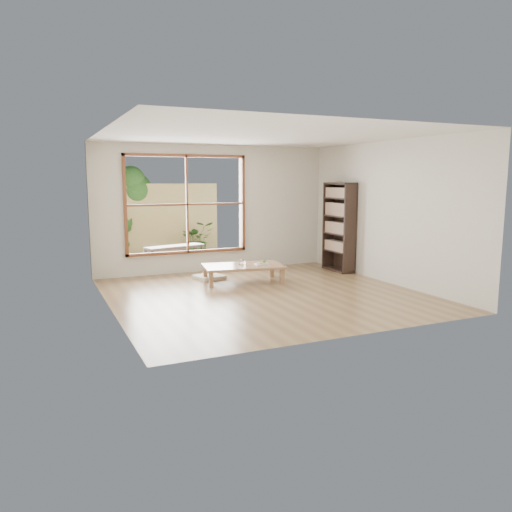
{
  "coord_description": "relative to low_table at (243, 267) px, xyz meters",
  "views": [
    {
      "loc": [
        -3.48,
        -7.39,
        1.9
      ],
      "look_at": [
        0.12,
        0.62,
        0.55
      ],
      "focal_mm": 35.0,
      "sensor_mm": 36.0,
      "label": 1
    }
  ],
  "objects": [
    {
      "name": "ground",
      "position": [
        -0.06,
        -1.07,
        -0.28
      ],
      "size": [
        5.0,
        5.0,
        0.0
      ],
      "primitive_type": "plane",
      "color": "olive",
      "rests_on": "ground"
    },
    {
      "name": "low_table",
      "position": [
        0.0,
        0.0,
        0.0
      ],
      "size": [
        1.58,
        1.06,
        0.32
      ],
      "rotation": [
        0.0,
        0.0,
        -0.17
      ],
      "color": "#9A714B",
      "rests_on": "ground"
    },
    {
      "name": "floor_cushion",
      "position": [
        -0.49,
        0.54,
        -0.25
      ],
      "size": [
        0.59,
        0.59,
        0.07
      ],
      "primitive_type": "cube",
      "rotation": [
        0.0,
        0.0,
        0.24
      ],
      "color": "beige",
      "rests_on": "ground"
    },
    {
      "name": "bookshelf",
      "position": [
        2.27,
        0.25,
        0.64
      ],
      "size": [
        0.29,
        0.83,
        1.84
      ],
      "primitive_type": "cube",
      "color": "#31211B",
      "rests_on": "ground"
    },
    {
      "name": "glass_tall",
      "position": [
        -0.06,
        -0.14,
        0.1
      ],
      "size": [
        0.06,
        0.06,
        0.12
      ],
      "primitive_type": "cylinder",
      "color": "silver",
      "rests_on": "low_table"
    },
    {
      "name": "glass_mid",
      "position": [
        0.04,
        0.03,
        0.08
      ],
      "size": [
        0.06,
        0.06,
        0.09
      ],
      "primitive_type": "cylinder",
      "color": "silver",
      "rests_on": "low_table"
    },
    {
      "name": "glass_short",
      "position": [
        -0.01,
        0.09,
        0.08
      ],
      "size": [
        0.07,
        0.07,
        0.09
      ],
      "primitive_type": "cylinder",
      "color": "silver",
      "rests_on": "low_table"
    },
    {
      "name": "glass_small",
      "position": [
        -0.03,
        0.04,
        0.08
      ],
      "size": [
        0.06,
        0.06,
        0.08
      ],
      "primitive_type": "cylinder",
      "color": "silver",
      "rests_on": "low_table"
    },
    {
      "name": "food_tray",
      "position": [
        0.36,
        -0.08,
        0.06
      ],
      "size": [
        0.28,
        0.22,
        0.08
      ],
      "rotation": [
        0.0,
        0.0,
        -0.17
      ],
      "color": "white",
      "rests_on": "low_table"
    },
    {
      "name": "deck",
      "position": [
        -0.66,
        2.49,
        -0.28
      ],
      "size": [
        2.8,
        2.0,
        0.05
      ],
      "primitive_type": "cube",
      "color": "#393029",
      "rests_on": "ground"
    },
    {
      "name": "garden_bench",
      "position": [
        -0.69,
        2.29,
        0.1
      ],
      "size": [
        1.39,
        0.7,
        0.42
      ],
      "rotation": [
        0.0,
        0.0,
        0.25
      ],
      "color": "#31211B",
      "rests_on": "deck"
    },
    {
      "name": "bamboo_fence",
      "position": [
        -0.66,
        3.49,
        0.62
      ],
      "size": [
        2.8,
        0.06,
        1.8
      ],
      "primitive_type": "cube",
      "color": "#D9BC6F",
      "rests_on": "ground"
    },
    {
      "name": "shrub_right",
      "position": [
        0.1,
        3.07,
        0.18
      ],
      "size": [
        0.85,
        0.76,
        0.88
      ],
      "primitive_type": "imported",
      "rotation": [
        0.0,
        0.0,
        -0.1
      ],
      "color": "#336726",
      "rests_on": "deck"
    },
    {
      "name": "shrub_left",
      "position": [
        -1.68,
        3.16,
        0.24
      ],
      "size": [
        0.64,
        0.56,
        1.0
      ],
      "primitive_type": "imported",
      "rotation": [
        0.0,
        0.0,
        0.23
      ],
      "color": "#336726",
      "rests_on": "deck"
    },
    {
      "name": "garden_tree",
      "position": [
        -1.34,
        3.79,
        1.34
      ],
      "size": [
        1.04,
        0.85,
        2.22
      ],
      "color": "#4C3D2D",
      "rests_on": "ground"
    }
  ]
}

